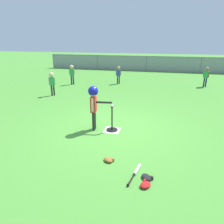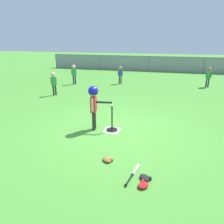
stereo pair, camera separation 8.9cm
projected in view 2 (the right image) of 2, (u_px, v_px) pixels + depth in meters
name	position (u px, v px, depth m)	size (l,w,h in m)	color
ground_plane	(116.00, 128.00, 5.92)	(60.00, 60.00, 0.00)	#478C33
home_plate	(112.00, 130.00, 5.78)	(0.44, 0.44, 0.01)	white
batting_tee	(112.00, 127.00, 5.75)	(0.32, 0.32, 0.70)	black
baseball_on_tee	(112.00, 106.00, 5.54)	(0.07, 0.07, 0.07)	white
batter_child	(94.00, 99.00, 5.54)	(0.65, 0.36, 1.26)	#262626
fielder_deep_right	(120.00, 73.00, 11.39)	(0.29, 0.20, 0.99)	#262626
fielder_deep_left	(74.00, 72.00, 11.28)	(0.28, 0.22, 1.08)	#191E4C
fielder_deep_center	(209.00, 74.00, 10.62)	(0.28, 0.21, 1.04)	#191E4C
fielder_near_left	(54.00, 81.00, 9.09)	(0.23, 0.25, 1.04)	#262626
spare_bat_silver	(134.00, 171.00, 3.95)	(0.19, 0.68, 0.06)	silver
glove_by_plate	(107.00, 160.00, 4.32)	(0.27, 0.26, 0.07)	brown
glove_near_bats	(145.00, 178.00, 3.77)	(0.27, 0.27, 0.07)	black
glove_tossed_aside	(143.00, 185.00, 3.58)	(0.26, 0.27, 0.07)	#B21919
outfield_fence	(149.00, 63.00, 15.86)	(16.06, 0.06, 1.15)	slate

